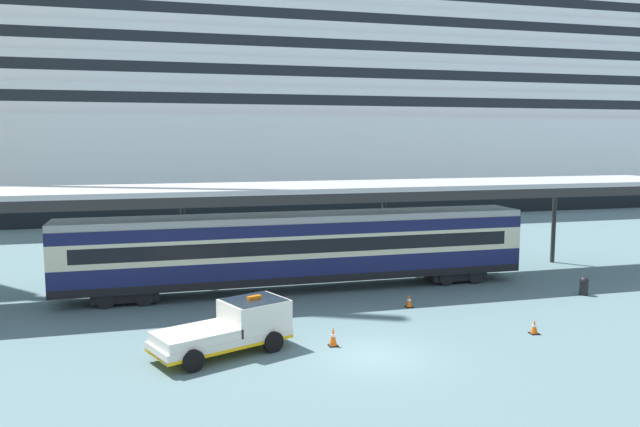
# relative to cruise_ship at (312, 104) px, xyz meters

# --- Properties ---
(ground_plane) EXTENTS (400.00, 400.00, 0.00)m
(ground_plane) POSITION_rel_cruise_ship_xyz_m (-11.39, -53.61, -12.27)
(ground_plane) COLOR slate
(cruise_ship) EXTENTS (164.11, 29.74, 37.11)m
(cruise_ship) POSITION_rel_cruise_ship_xyz_m (0.00, 0.00, 0.00)
(cruise_ship) COLOR black
(cruise_ship) RESTS_ON ground
(platform_canopy) EXTENTS (47.28, 5.85, 5.61)m
(platform_canopy) POSITION_rel_cruise_ship_xyz_m (-11.76, -42.65, -6.87)
(platform_canopy) COLOR #B4B4B4
(platform_canopy) RESTS_ON ground
(train_carriage) EXTENTS (24.74, 2.81, 4.11)m
(train_carriage) POSITION_rel_cruise_ship_xyz_m (-11.76, -43.04, -9.96)
(train_carriage) COLOR black
(train_carriage) RESTS_ON ground
(service_truck) EXTENTS (5.58, 3.85, 2.02)m
(service_truck) POSITION_rel_cruise_ship_xyz_m (-16.41, -51.72, -11.28)
(service_truck) COLOR silver
(service_truck) RESTS_ON ground
(traffic_cone_near) EXTENTS (0.36, 0.36, 0.61)m
(traffic_cone_near) POSITION_rel_cruise_ship_xyz_m (-4.07, -52.87, -11.97)
(traffic_cone_near) COLOR black
(traffic_cone_near) RESTS_ON ground
(traffic_cone_mid) EXTENTS (0.36, 0.36, 0.76)m
(traffic_cone_mid) POSITION_rel_cruise_ship_xyz_m (-12.57, -52.15, -11.89)
(traffic_cone_mid) COLOR black
(traffic_cone_mid) RESTS_ON ground
(traffic_cone_far) EXTENTS (0.36, 0.36, 0.63)m
(traffic_cone_far) POSITION_rel_cruise_ship_xyz_m (-7.46, -47.71, -11.96)
(traffic_cone_far) COLOR black
(traffic_cone_far) RESTS_ON ground
(quay_bollard) EXTENTS (0.48, 0.48, 0.96)m
(quay_bollard) POSITION_rel_cruise_ship_xyz_m (2.23, -47.89, -11.75)
(quay_bollard) COLOR black
(quay_bollard) RESTS_ON ground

